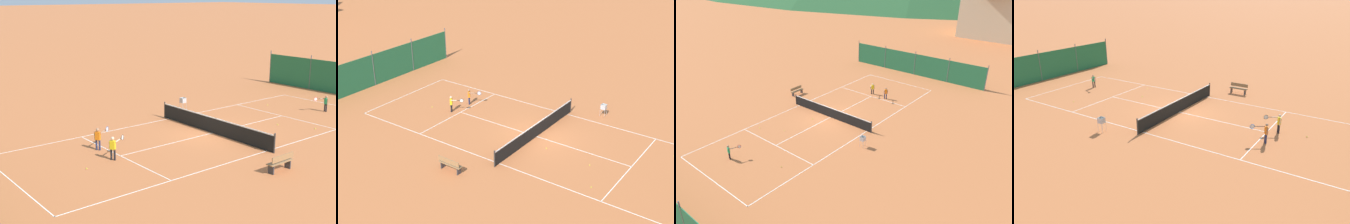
% 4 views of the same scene
% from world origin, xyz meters
% --- Properties ---
extents(ground_plane, '(600.00, 600.00, 0.00)m').
position_xyz_m(ground_plane, '(0.00, 0.00, 0.00)').
color(ground_plane, '#BC6638').
extents(court_line_markings, '(8.25, 23.85, 0.01)m').
position_xyz_m(court_line_markings, '(0.00, 0.00, 0.00)').
color(court_line_markings, white).
rests_on(court_line_markings, ground).
extents(tennis_net, '(9.18, 0.08, 1.06)m').
position_xyz_m(tennis_net, '(0.00, 0.00, 0.50)').
color(tennis_net, '#2D2D2D').
rests_on(tennis_net, ground).
extents(windscreen_fence_far, '(17.28, 0.08, 2.90)m').
position_xyz_m(windscreen_fence_far, '(-0.00, 15.50, 1.31)').
color(windscreen_fence_far, '#236B42').
rests_on(windscreen_fence_far, ground).
extents(player_near_service, '(0.53, 1.01, 1.19)m').
position_xyz_m(player_near_service, '(-0.26, 6.96, 0.70)').
color(player_near_service, black).
rests_on(player_near_service, ground).
extents(player_far_service, '(0.53, 1.00, 1.19)m').
position_xyz_m(player_far_service, '(1.51, 6.77, 0.70)').
color(player_far_service, '#23284C').
rests_on(player_far_service, ground).
extents(tennis_ball_alley_right, '(0.07, 0.07, 0.07)m').
position_xyz_m(tennis_ball_alley_right, '(-1.27, -4.38, 0.03)').
color(tennis_ball_alley_right, '#CCE033').
rests_on(tennis_ball_alley_right, ground).
extents(tennis_ball_alley_left, '(0.07, 0.07, 0.07)m').
position_xyz_m(tennis_ball_alley_left, '(-0.57, 8.64, 0.03)').
color(tennis_ball_alley_left, '#CCE033').
rests_on(tennis_ball_alley_left, ground).
extents(tennis_ball_near_corner, '(0.07, 0.07, 0.07)m').
position_xyz_m(tennis_ball_near_corner, '(-3.26, -5.44, 0.03)').
color(tennis_ball_near_corner, '#CCE033').
rests_on(tennis_ball_near_corner, ground).
extents(tennis_ball_mid_court, '(0.07, 0.07, 0.07)m').
position_xyz_m(tennis_ball_mid_court, '(-1.01, -1.34, 0.03)').
color(tennis_ball_mid_court, '#CCE033').
rests_on(tennis_ball_mid_court, ground).
extents(tennis_ball_far_corner, '(0.07, 0.07, 0.07)m').
position_xyz_m(tennis_ball_far_corner, '(2.57, -8.02, 0.03)').
color(tennis_ball_far_corner, '#CCE033').
rests_on(tennis_ball_far_corner, ground).
extents(ball_hopper, '(0.36, 0.36, 0.89)m').
position_xyz_m(ball_hopper, '(5.30, -2.20, 0.65)').
color(ball_hopper, '#B7B7BC').
rests_on(ball_hopper, ground).
extents(courtside_bench, '(0.36, 1.50, 0.84)m').
position_xyz_m(courtside_bench, '(-6.34, 1.77, 0.45)').
color(courtside_bench, olive).
rests_on(courtside_bench, ground).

